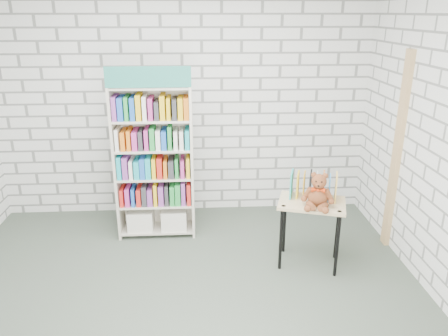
{
  "coord_description": "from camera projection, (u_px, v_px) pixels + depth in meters",
  "views": [
    {
      "loc": [
        0.17,
        -3.24,
        2.43
      ],
      "look_at": [
        0.43,
        0.95,
        0.93
      ],
      "focal_mm": 35.0,
      "sensor_mm": 36.0,
      "label": 1
    }
  ],
  "objects": [
    {
      "name": "bookshelf",
      "position": [
        155.0,
        161.0,
        4.81
      ],
      "size": [
        0.86,
        0.33,
        1.93
      ],
      "color": "beige",
      "rests_on": "ground"
    },
    {
      "name": "room_shell",
      "position": [
        175.0,
        104.0,
        3.25
      ],
      "size": [
        4.52,
        4.02,
        2.81
      ],
      "color": "silver",
      "rests_on": "ground"
    },
    {
      "name": "ground",
      "position": [
        182.0,
        304.0,
        3.85
      ],
      "size": [
        4.5,
        4.5,
        0.0
      ],
      "primitive_type": "plane",
      "color": "#414B3F",
      "rests_on": "ground"
    },
    {
      "name": "table_books",
      "position": [
        313.0,
        185.0,
        4.31
      ],
      "size": [
        0.48,
        0.32,
        0.26
      ],
      "color": "teal",
      "rests_on": "display_table"
    },
    {
      "name": "display_table",
      "position": [
        311.0,
        211.0,
        4.29
      ],
      "size": [
        0.74,
        0.61,
        0.69
      ],
      "color": "tan",
      "rests_on": "ground"
    },
    {
      "name": "door_trim",
      "position": [
        397.0,
        153.0,
        4.52
      ],
      "size": [
        0.05,
        0.12,
        2.1
      ],
      "primitive_type": "cube",
      "color": "tan",
      "rests_on": "ground"
    },
    {
      "name": "teddy_bear",
      "position": [
        318.0,
        193.0,
        4.11
      ],
      "size": [
        0.3,
        0.3,
        0.33
      ],
      "color": "brown",
      "rests_on": "display_table"
    }
  ]
}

